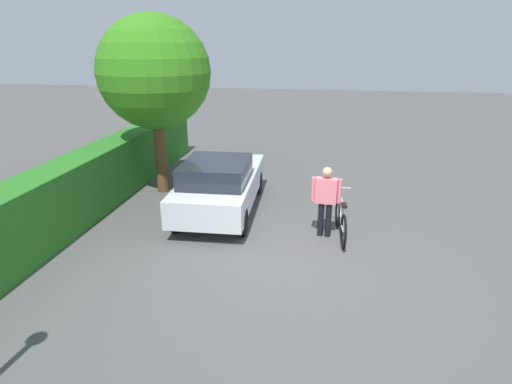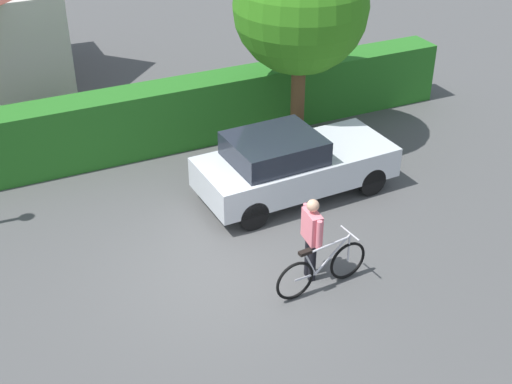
{
  "view_description": "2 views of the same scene",
  "coord_description": "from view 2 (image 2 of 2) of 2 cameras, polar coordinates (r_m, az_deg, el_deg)",
  "views": [
    {
      "loc": [
        -7.14,
        -0.68,
        4.07
      ],
      "look_at": [
        0.98,
        0.71,
        1.07
      ],
      "focal_mm": 29.59,
      "sensor_mm": 36.0,
      "label": 1
    },
    {
      "loc": [
        -3.5,
        -8.91,
        7.48
      ],
      "look_at": [
        0.99,
        0.63,
        1.07
      ],
      "focal_mm": 48.48,
      "sensor_mm": 36.0,
      "label": 2
    }
  ],
  "objects": [
    {
      "name": "tree_kerbside",
      "position": [
        15.15,
        3.71,
        14.98
      ],
      "size": [
        2.92,
        2.92,
        4.72
      ],
      "color": "brown",
      "rests_on": "ground"
    },
    {
      "name": "hedge_row",
      "position": [
        15.84,
        -10.07,
        5.65
      ],
      "size": [
        15.95,
        0.9,
        1.5
      ],
      "primitive_type": "cube",
      "color": "#276C21",
      "rests_on": "ground"
    },
    {
      "name": "ground_plane",
      "position": [
        12.15,
        -2.98,
        -6.76
      ],
      "size": [
        60.0,
        60.0,
        0.0
      ],
      "primitive_type": "plane",
      "color": "#4C4C4C"
    },
    {
      "name": "person_rider",
      "position": [
        11.57,
        4.61,
        -3.44
      ],
      "size": [
        0.24,
        0.64,
        1.57
      ],
      "color": "black",
      "rests_on": "ground"
    },
    {
      "name": "parked_car_near",
      "position": [
        13.98,
        2.93,
        2.35
      ],
      "size": [
        4.09,
        1.84,
        1.41
      ],
      "color": "silver",
      "rests_on": "ground"
    },
    {
      "name": "bicycle",
      "position": [
        11.65,
        5.47,
        -6.33
      ],
      "size": [
        1.8,
        0.5,
        0.95
      ],
      "color": "black",
      "rests_on": "ground"
    }
  ]
}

